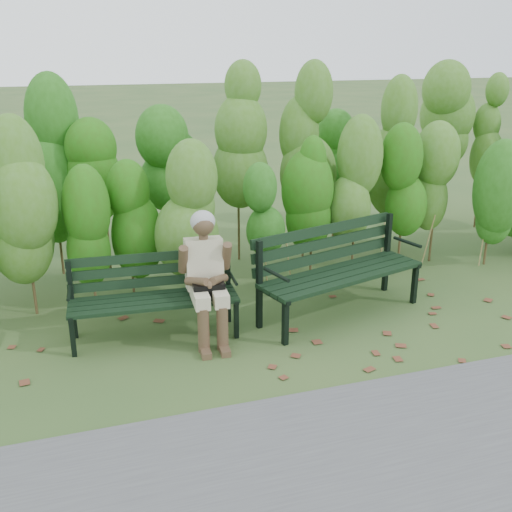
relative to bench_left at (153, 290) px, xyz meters
name	(u,v)px	position (x,y,z in m)	size (l,w,h in m)	color
ground	(267,342)	(0.99, -0.49, -0.46)	(80.00, 80.00, 0.00)	#2F4E23
footpath	(381,498)	(0.99, -2.69, -0.46)	(60.00, 2.50, 0.01)	#474749
hedge_band	(216,174)	(0.99, 1.37, 0.79)	(11.04, 1.67, 2.42)	#47381E
leaf_litter	(315,346)	(1.39, -0.72, -0.46)	(5.86, 2.15, 0.01)	brown
bench_left	(153,290)	(0.00, 0.00, 0.00)	(1.61, 0.62, 0.79)	black
bench_right	(336,264)	(1.88, -0.05, 0.07)	(1.92, 1.07, 0.91)	black
seated_woman	(206,270)	(0.48, -0.20, 0.22)	(0.51, 0.75, 1.23)	beige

